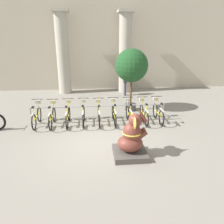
# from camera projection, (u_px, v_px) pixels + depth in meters

# --- Properties ---
(ground_plane) EXTENTS (60.00, 60.00, 0.00)m
(ground_plane) POSITION_uv_depth(u_px,v_px,m) (100.00, 142.00, 7.80)
(ground_plane) COLOR gray
(building_facade) EXTENTS (20.00, 0.20, 6.00)m
(building_facade) POSITION_uv_depth(u_px,v_px,m) (94.00, 46.00, 14.91)
(building_facade) COLOR #BCB29E
(building_facade) RESTS_ON ground_plane
(column_left) EXTENTS (1.03, 1.03, 5.16)m
(column_left) POSITION_uv_depth(u_px,v_px,m) (63.00, 52.00, 13.92)
(column_left) COLOR #ADA899
(column_left) RESTS_ON ground_plane
(column_right) EXTENTS (1.03, 1.03, 5.16)m
(column_right) POSITION_uv_depth(u_px,v_px,m) (125.00, 52.00, 14.27)
(column_right) COLOR #ADA899
(column_right) RESTS_ON ground_plane
(bike_rack) EXTENTS (5.84, 0.05, 0.77)m
(bike_rack) POSITION_uv_depth(u_px,v_px,m) (99.00, 108.00, 9.43)
(bike_rack) COLOR gray
(bike_rack) RESTS_ON ground_plane
(bicycle_0) EXTENTS (0.48, 1.63, 1.05)m
(bicycle_0) POSITION_uv_depth(u_px,v_px,m) (37.00, 116.00, 9.20)
(bicycle_0) COLOR black
(bicycle_0) RESTS_ON ground_plane
(bicycle_1) EXTENTS (0.48, 1.63, 1.05)m
(bicycle_1) POSITION_uv_depth(u_px,v_px,m) (52.00, 116.00, 9.19)
(bicycle_1) COLOR black
(bicycle_1) RESTS_ON ground_plane
(bicycle_2) EXTENTS (0.48, 1.63, 1.05)m
(bicycle_2) POSITION_uv_depth(u_px,v_px,m) (68.00, 116.00, 9.28)
(bicycle_2) COLOR black
(bicycle_2) RESTS_ON ground_plane
(bicycle_3) EXTENTS (0.48, 1.63, 1.05)m
(bicycle_3) POSITION_uv_depth(u_px,v_px,m) (84.00, 115.00, 9.37)
(bicycle_3) COLOR black
(bicycle_3) RESTS_ON ground_plane
(bicycle_4) EXTENTS (0.48, 1.63, 1.05)m
(bicycle_4) POSITION_uv_depth(u_px,v_px,m) (99.00, 115.00, 9.38)
(bicycle_4) COLOR black
(bicycle_4) RESTS_ON ground_plane
(bicycle_5) EXTENTS (0.48, 1.63, 1.05)m
(bicycle_5) POSITION_uv_depth(u_px,v_px,m) (114.00, 114.00, 9.46)
(bicycle_5) COLOR black
(bicycle_5) RESTS_ON ground_plane
(bicycle_6) EXTENTS (0.48, 1.63, 1.05)m
(bicycle_6) POSITION_uv_depth(u_px,v_px,m) (129.00, 113.00, 9.52)
(bicycle_6) COLOR black
(bicycle_6) RESTS_ON ground_plane
(bicycle_7) EXTENTS (0.48, 1.63, 1.05)m
(bicycle_7) POSITION_uv_depth(u_px,v_px,m) (144.00, 113.00, 9.56)
(bicycle_7) COLOR black
(bicycle_7) RESTS_ON ground_plane
(bicycle_8) EXTENTS (0.48, 1.63, 1.05)m
(bicycle_8) POSITION_uv_depth(u_px,v_px,m) (158.00, 112.00, 9.66)
(bicycle_8) COLOR black
(bicycle_8) RESTS_ON ground_plane
(elephant_statue) EXTENTS (1.04, 1.04, 1.64)m
(elephant_statue) POSITION_uv_depth(u_px,v_px,m) (131.00, 140.00, 6.76)
(elephant_statue) COLOR #4C4742
(elephant_statue) RESTS_ON ground_plane
(person_pedestrian) EXTENTS (0.23, 0.47, 1.72)m
(person_pedestrian) POSITION_uv_depth(u_px,v_px,m) (125.00, 79.00, 13.74)
(person_pedestrian) COLOR #383342
(person_pedestrian) RESTS_ON ground_plane
(potted_tree) EXTENTS (1.60, 1.60, 3.07)m
(potted_tree) POSITION_uv_depth(u_px,v_px,m) (132.00, 67.00, 10.52)
(potted_tree) COLOR #4C4C4C
(potted_tree) RESTS_ON ground_plane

